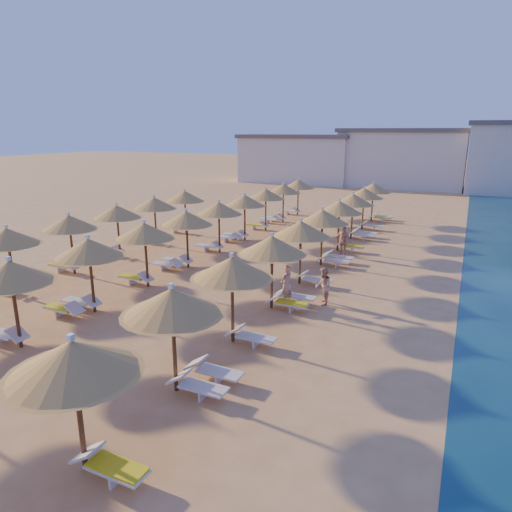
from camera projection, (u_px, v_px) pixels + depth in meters
The scene contains 9 objects.
ground at pixel (193, 307), 18.95m from camera, with size 220.00×220.00×0.00m, color tan.
hotel_blocks at pixel (414, 158), 57.01m from camera, with size 44.54×9.65×8.10m.
parasol_row_east at pixel (301, 230), 21.12m from camera, with size 2.81×36.98×3.18m.
parasol_row_west at pixel (186, 219), 23.68m from camera, with size 2.81×36.98×3.18m.
parasol_row_inland at pixel (94, 218), 24.07m from camera, with size 2.81×19.89×3.18m.
loungers at pixel (216, 267), 23.26m from camera, with size 14.07×35.63×0.66m.
beachgoer_b at pixel (323, 286), 19.00m from camera, with size 0.78×0.61×1.61m, color tan.
beachgoer_a at pixel (286, 285), 18.90m from camera, with size 0.63×0.42×1.73m, color tan.
beachgoer_c at pixel (343, 241), 26.25m from camera, with size 1.08×0.45×1.85m, color tan.
Camera 1 is at (9.84, -14.94, 7.09)m, focal length 32.00 mm.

